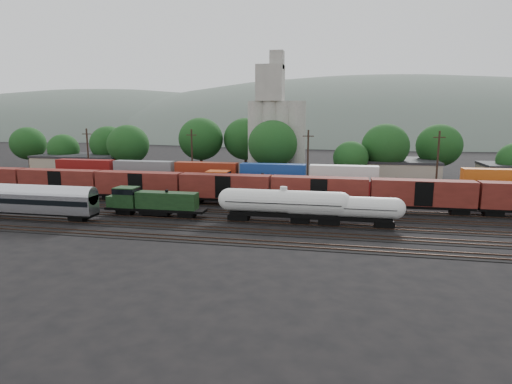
% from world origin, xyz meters
% --- Properties ---
extents(ground, '(600.00, 600.00, 0.00)m').
position_xyz_m(ground, '(0.00, 0.00, 0.00)').
color(ground, black).
extents(tracks, '(180.00, 33.20, 0.20)m').
position_xyz_m(tracks, '(0.00, 0.00, 0.05)').
color(tracks, black).
rests_on(tracks, ground).
extents(green_locomotive, '(15.17, 2.68, 4.02)m').
position_xyz_m(green_locomotive, '(-8.75, -5.00, 2.31)').
color(green_locomotive, black).
rests_on(green_locomotive, ground).
extents(tank_car_a, '(18.54, 3.32, 4.86)m').
position_xyz_m(tank_car_a, '(11.02, -5.00, 2.87)').
color(tank_car_a, silver).
rests_on(tank_car_a, ground).
extents(tank_car_b, '(16.37, 2.93, 4.29)m').
position_xyz_m(tank_car_b, '(18.94, -5.00, 2.56)').
color(tank_car_b, silver).
rests_on(tank_car_b, ground).
extents(passenger_coach, '(21.14, 2.61, 4.80)m').
position_xyz_m(passenger_coach, '(-25.28, -10.00, 2.96)').
color(passenger_coach, silver).
rests_on(passenger_coach, ground).
extents(orange_locomotive, '(19.20, 3.20, 4.80)m').
position_xyz_m(orange_locomotive, '(1.98, 10.00, 2.72)').
color(orange_locomotive, black).
rests_on(orange_locomotive, ground).
extents(boxcar_string, '(184.40, 2.90, 4.20)m').
position_xyz_m(boxcar_string, '(7.61, 5.00, 3.12)').
color(boxcar_string, black).
rests_on(boxcar_string, ground).
extents(container_wall, '(160.00, 2.60, 5.80)m').
position_xyz_m(container_wall, '(-2.99, 15.00, 2.60)').
color(container_wall, black).
rests_on(container_wall, ground).
extents(grain_silo, '(13.40, 5.00, 29.00)m').
position_xyz_m(grain_silo, '(3.28, 36.00, 11.26)').
color(grain_silo, '#A5A297').
rests_on(grain_silo, ground).
extents(industrial_sheds, '(119.38, 17.26, 5.10)m').
position_xyz_m(industrial_sheds, '(6.63, 35.25, 2.56)').
color(industrial_sheds, '#9E937F').
rests_on(industrial_sheds, ground).
extents(tree_band, '(163.75, 24.50, 14.27)m').
position_xyz_m(tree_band, '(-1.29, 37.73, 7.94)').
color(tree_band, black).
rests_on(tree_band, ground).
extents(utility_poles, '(122.20, 0.36, 12.00)m').
position_xyz_m(utility_poles, '(0.00, 22.00, 6.21)').
color(utility_poles, black).
rests_on(utility_poles, ground).
extents(distant_hills, '(860.00, 286.00, 130.00)m').
position_xyz_m(distant_hills, '(23.92, 260.00, -20.56)').
color(distant_hills, '#59665B').
rests_on(distant_hills, ground).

